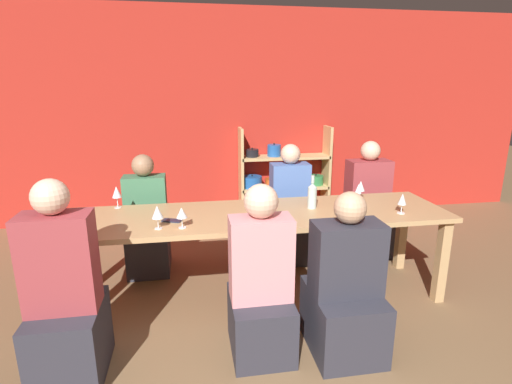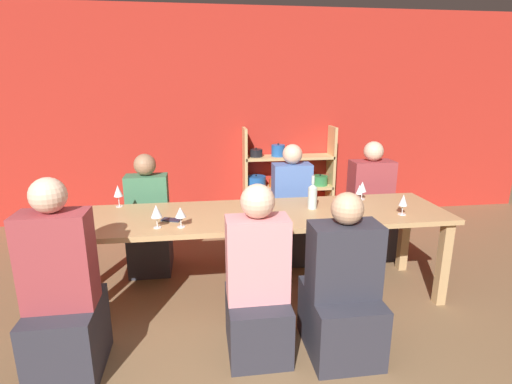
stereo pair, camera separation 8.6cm
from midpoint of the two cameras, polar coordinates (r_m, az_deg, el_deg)
name	(u,v)px [view 1 (the left image)]	position (r m, az deg, el deg)	size (l,w,h in m)	color
wall_back_red	(214,117)	(5.28, -6.51, 10.53)	(8.80, 0.06, 2.70)	red
shelf_unit	(281,185)	(5.35, 3.18, 1.03)	(1.20, 0.30, 1.23)	tan
dining_table	(258,222)	(3.28, -0.46, -4.31)	(3.13, 0.80, 0.76)	tan
wine_bottle_green	(312,195)	(3.38, 7.32, -0.46)	(0.08, 0.08, 0.28)	#B2C6C1
wine_glass_empty_a	(117,192)	(3.57, -19.95, -0.04)	(0.08, 0.08, 0.19)	white
wine_glass_red_a	(157,213)	(2.97, -14.72, -2.86)	(0.08, 0.08, 0.17)	white
wine_glass_red_b	(358,190)	(3.59, 13.74, 0.32)	(0.07, 0.07, 0.17)	white
wine_glass_white_a	(402,200)	(3.41, 19.50, -1.05)	(0.07, 0.07, 0.17)	white
wine_glass_empty_b	(361,186)	(3.74, 14.09, 0.81)	(0.08, 0.08, 0.17)	white
wine_glass_empty_c	(182,213)	(2.95, -11.39, -2.99)	(0.08, 0.08, 0.15)	white
cell_phone	(172,221)	(3.14, -12.68, -4.00)	(0.17, 0.12, 0.01)	#1E2338
person_near_a	(261,293)	(2.74, -0.25, -14.22)	(0.40, 0.50, 1.18)	#2D2D38
person_far_a	(289,218)	(4.11, 4.15, -3.73)	(0.38, 0.48, 1.21)	#2D2D38
person_near_b	(66,308)	(2.79, -26.36, -14.62)	(0.41, 0.51, 1.27)	#2D2D38
person_far_b	(366,213)	(4.43, 14.87, -2.92)	(0.44, 0.55, 1.21)	#2D2D38
person_near_c	(344,296)	(2.82, 11.64, -14.32)	(0.45, 0.57, 1.13)	#2D2D38
person_far_c	(148,229)	(4.00, -15.81, -5.15)	(0.39, 0.49, 1.15)	#2D2D38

